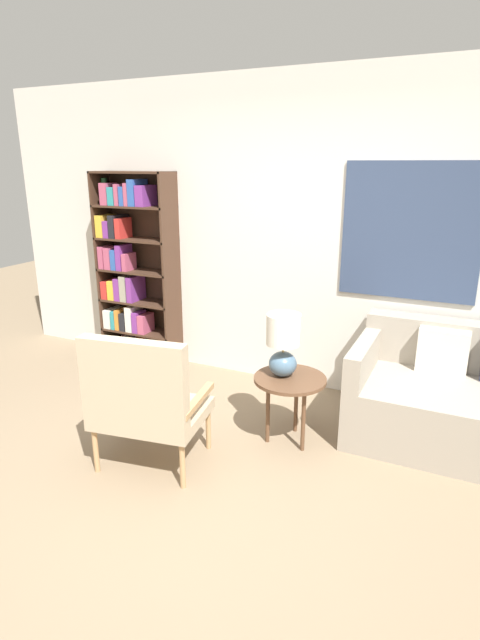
% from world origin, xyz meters
% --- Properties ---
extents(ground_plane, '(14.00, 14.00, 0.00)m').
position_xyz_m(ground_plane, '(0.00, 0.00, 0.00)').
color(ground_plane, '#847056').
extents(wall_back, '(6.40, 0.08, 2.70)m').
position_xyz_m(wall_back, '(0.05, 2.03, 1.35)').
color(wall_back, silver).
rests_on(wall_back, ground_plane).
extents(bookshelf, '(0.81, 0.30, 1.89)m').
position_xyz_m(bookshelf, '(-1.72, 1.84, 0.93)').
color(bookshelf, '#422B1E').
rests_on(bookshelf, ground_plane).
extents(armchair, '(0.78, 0.66, 0.95)m').
position_xyz_m(armchair, '(-0.45, 0.25, 0.52)').
color(armchair, tan).
rests_on(armchair, ground_plane).
extents(couch, '(1.63, 0.94, 0.82)m').
position_xyz_m(couch, '(1.46, 1.54, 0.32)').
color(couch, '#9E9384').
rests_on(couch, ground_plane).
extents(side_table, '(0.52, 0.52, 0.51)m').
position_xyz_m(side_table, '(0.28, 0.99, 0.45)').
color(side_table, brown).
rests_on(side_table, ground_plane).
extents(table_lamp, '(0.24, 0.24, 0.46)m').
position_xyz_m(table_lamp, '(0.22, 1.00, 0.76)').
color(table_lamp, slate).
rests_on(table_lamp, side_table).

